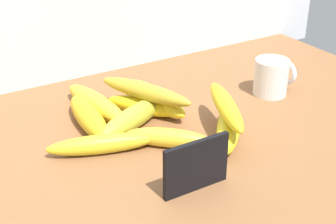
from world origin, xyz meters
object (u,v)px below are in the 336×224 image
at_px(banana_0, 101,144).
at_px(banana_1, 142,106).
at_px(chalkboard_sign, 196,167).
at_px(coffee_mug, 272,77).
at_px(banana_8, 227,107).
at_px(banana_3, 96,104).
at_px(banana_2, 155,98).
at_px(banana_9, 145,91).
at_px(banana_6, 229,127).
at_px(banana_4, 168,138).
at_px(banana_7, 133,117).
at_px(banana_5, 88,117).

relative_size(banana_0, banana_1, 1.22).
xyz_separation_m(chalkboard_sign, banana_1, (0.05, 0.26, -0.02)).
distance_m(coffee_mug, banana_8, 0.21).
bearing_deg(banana_3, banana_2, -18.53).
bearing_deg(banana_9, coffee_mug, -10.35).
bearing_deg(banana_0, banana_2, 32.00).
bearing_deg(banana_6, banana_9, 119.25).
xyz_separation_m(banana_4, banana_8, (0.11, -0.02, 0.04)).
bearing_deg(banana_1, banana_9, -64.84).
distance_m(banana_1, banana_2, 0.04).
bearing_deg(banana_7, banana_2, 34.19).
distance_m(banana_0, banana_1, 0.16).
bearing_deg(banana_4, banana_8, -11.65).
xyz_separation_m(banana_5, banana_8, (0.20, -0.16, 0.04)).
xyz_separation_m(coffee_mug, banana_7, (-0.32, 0.02, -0.02)).
height_order(banana_8, banana_9, banana_8).
distance_m(banana_1, banana_8, 0.18).
height_order(coffee_mug, banana_6, coffee_mug).
bearing_deg(banana_5, banana_0, -100.01).
height_order(banana_2, banana_6, banana_2).
bearing_deg(banana_3, banana_6, -51.52).
relative_size(banana_2, banana_7, 0.99).
bearing_deg(banana_6, banana_2, 107.89).
relative_size(coffee_mug, banana_3, 0.43).
bearing_deg(banana_5, banana_3, 51.54).
relative_size(banana_0, banana_9, 0.90).
bearing_deg(chalkboard_sign, banana_9, 78.56).
relative_size(banana_2, banana_9, 0.94).
relative_size(banana_0, banana_4, 1.22).
relative_size(chalkboard_sign, banana_0, 0.60).
bearing_deg(banana_3, banana_5, -128.46).
xyz_separation_m(banana_4, banana_5, (-0.09, 0.13, 0.00)).
bearing_deg(banana_3, chalkboard_sign, -84.66).
bearing_deg(banana_3, banana_7, -67.39).
xyz_separation_m(banana_7, banana_8, (0.13, -0.11, 0.04)).
bearing_deg(banana_9, banana_2, 30.09).
bearing_deg(banana_0, banana_6, -17.89).
height_order(banana_2, banana_7, banana_2).
bearing_deg(coffee_mug, banana_8, -153.55).
xyz_separation_m(banana_1, banana_2, (0.03, 0.01, 0.00)).
xyz_separation_m(coffee_mug, banana_9, (-0.28, 0.05, 0.01)).
bearing_deg(chalkboard_sign, banana_5, 103.69).
xyz_separation_m(coffee_mug, banana_6, (-0.19, -0.10, -0.02)).
bearing_deg(banana_8, banana_2, 108.79).
height_order(banana_1, banana_3, banana_3).
height_order(banana_1, banana_6, banana_6).
xyz_separation_m(banana_5, banana_6, (0.20, -0.16, -0.00)).
height_order(banana_6, banana_7, same).
distance_m(banana_3, banana_5, 0.06).
xyz_separation_m(banana_6, banana_8, (0.00, 0.01, 0.04)).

